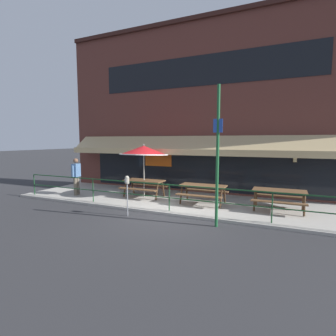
{
  "coord_description": "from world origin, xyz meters",
  "views": [
    {
      "loc": [
        3.74,
        -8.17,
        2.63
      ],
      "look_at": [
        -0.63,
        1.6,
        1.5
      ],
      "focal_mm": 28.0,
      "sensor_mm": 36.0,
      "label": 1
    }
  ],
  "objects": [
    {
      "name": "ground_plane",
      "position": [
        0.0,
        0.0,
        0.0
      ],
      "size": [
        120.0,
        120.0,
        0.0
      ],
      "primitive_type": "plane",
      "color": "#2D2D30"
    },
    {
      "name": "patio_deck",
      "position": [
        0.0,
        2.0,
        0.05
      ],
      "size": [
        15.0,
        4.0,
        0.1
      ],
      "primitive_type": "cube",
      "color": "#ADA89E",
      "rests_on": "ground"
    },
    {
      "name": "restaurant_building",
      "position": [
        0.0,
        4.23,
        4.15
      ],
      "size": [
        15.0,
        1.6,
        8.37
      ],
      "color": "brown",
      "rests_on": "ground"
    },
    {
      "name": "patio_railing",
      "position": [
        0.0,
        0.3,
        0.8
      ],
      "size": [
        13.84,
        0.04,
        0.97
      ],
      "color": "#194723",
      "rests_on": "patio_deck"
    },
    {
      "name": "picnic_table_left",
      "position": [
        -1.98,
        1.98,
        0.71
      ],
      "size": [
        1.8,
        1.42,
        0.76
      ],
      "color": "brown",
      "rests_on": "patio_deck"
    },
    {
      "name": "picnic_table_centre",
      "position": [
        0.81,
        1.77,
        0.71
      ],
      "size": [
        1.8,
        1.42,
        0.76
      ],
      "color": "brown",
      "rests_on": "patio_deck"
    },
    {
      "name": "picnic_table_right",
      "position": [
        3.61,
        1.87,
        0.71
      ],
      "size": [
        1.8,
        1.42,
        0.76
      ],
      "color": "brown",
      "rests_on": "patio_deck"
    },
    {
      "name": "patio_umbrella_left",
      "position": [
        -1.98,
        1.99,
        2.18
      ],
      "size": [
        2.14,
        2.14,
        2.38
      ],
      "color": "#B7B2A8",
      "rests_on": "patio_deck"
    },
    {
      "name": "pedestrian_walking",
      "position": [
        -5.04,
        1.05,
        1.06
      ],
      "size": [
        0.31,
        0.61,
        1.71
      ],
      "color": "#665B4C",
      "rests_on": "patio_deck"
    },
    {
      "name": "parking_meter_near",
      "position": [
        -1.19,
        -0.61,
        1.15
      ],
      "size": [
        0.15,
        0.16,
        1.42
      ],
      "color": "gray",
      "rests_on": "ground"
    },
    {
      "name": "street_sign_pole",
      "position": [
        1.9,
        -0.45,
        2.18
      ],
      "size": [
        0.28,
        0.09,
        4.25
      ],
      "color": "#1E6033",
      "rests_on": "ground"
    }
  ]
}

